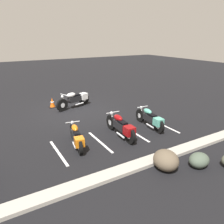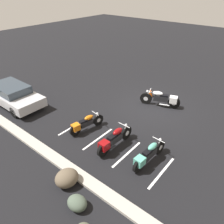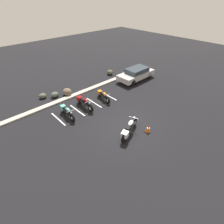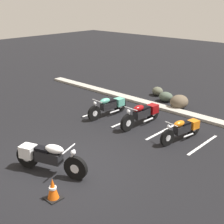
% 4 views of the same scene
% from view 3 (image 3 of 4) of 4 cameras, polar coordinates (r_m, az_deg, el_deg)
% --- Properties ---
extents(ground, '(60.00, 60.00, 0.00)m').
position_cam_3_polar(ground, '(12.54, 4.71, -5.59)').
color(ground, black).
extents(motorcycle_white_featured, '(2.34, 1.07, 0.96)m').
position_cam_3_polar(motorcycle_white_featured, '(11.78, 5.53, -5.53)').
color(motorcycle_white_featured, black).
rests_on(motorcycle_white_featured, ground).
extents(parked_bike_0, '(0.61, 2.17, 0.86)m').
position_cam_3_polar(parked_bike_0, '(13.93, -14.56, 0.28)').
color(parked_bike_0, black).
rests_on(parked_bike_0, ground).
extents(parked_bike_1, '(0.65, 2.32, 0.91)m').
position_cam_3_polar(parked_bike_1, '(14.74, -9.16, 3.25)').
color(parked_bike_1, black).
rests_on(parked_bike_1, ground).
extents(parked_bike_2, '(0.70, 2.04, 0.81)m').
position_cam_3_polar(parked_bike_2, '(15.67, -2.94, 5.50)').
color(parked_bike_2, black).
rests_on(parked_bike_2, ground).
extents(car_silver, '(4.30, 1.81, 1.29)m').
position_cam_3_polar(car_silver, '(19.58, 7.90, 12.30)').
color(car_silver, black).
rests_on(car_silver, ground).
extents(concrete_curb, '(18.00, 0.50, 0.12)m').
position_cam_3_polar(concrete_curb, '(16.81, -12.03, 5.49)').
color(concrete_curb, '#A8A399').
rests_on(concrete_curb, ground).
extents(landscape_rock_0, '(0.86, 0.83, 0.46)m').
position_cam_3_polar(landscape_rock_0, '(17.16, -21.70, 4.93)').
color(landscape_rock_0, '#535645').
rests_on(landscape_rock_0, ground).
extents(landscape_rock_1, '(0.77, 0.65, 0.49)m').
position_cam_3_polar(landscape_rock_1, '(16.95, -18.18, 5.41)').
color(landscape_rock_1, '#495648').
rests_on(landscape_rock_1, ground).
extents(landscape_rock_2, '(0.96, 1.01, 0.55)m').
position_cam_3_polar(landscape_rock_2, '(20.86, -0.66, 12.86)').
color(landscape_rock_2, '#48493A').
rests_on(landscape_rock_2, ground).
extents(landscape_rock_3, '(0.98, 1.06, 0.65)m').
position_cam_3_polar(landscape_rock_3, '(16.93, -14.42, 6.38)').
color(landscape_rock_3, brown).
rests_on(landscape_rock_3, ground).
extents(traffic_cone, '(0.40, 0.40, 0.60)m').
position_cam_3_polar(traffic_cone, '(12.36, 11.71, -5.33)').
color(traffic_cone, black).
rests_on(traffic_cone, ground).
extents(stall_line_0, '(0.10, 2.10, 0.00)m').
position_cam_3_polar(stall_line_0, '(14.03, -17.16, -2.21)').
color(stall_line_0, white).
rests_on(stall_line_0, ground).
extents(stall_line_1, '(0.10, 2.10, 0.00)m').
position_cam_3_polar(stall_line_1, '(14.66, -11.26, 0.55)').
color(stall_line_1, white).
rests_on(stall_line_1, ground).
extents(stall_line_2, '(0.10, 2.10, 0.00)m').
position_cam_3_polar(stall_line_2, '(15.45, -5.90, 3.05)').
color(stall_line_2, white).
rests_on(stall_line_2, ground).
extents(stall_line_3, '(0.10, 2.10, 0.00)m').
position_cam_3_polar(stall_line_3, '(16.39, -1.09, 5.26)').
color(stall_line_3, white).
rests_on(stall_line_3, ground).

